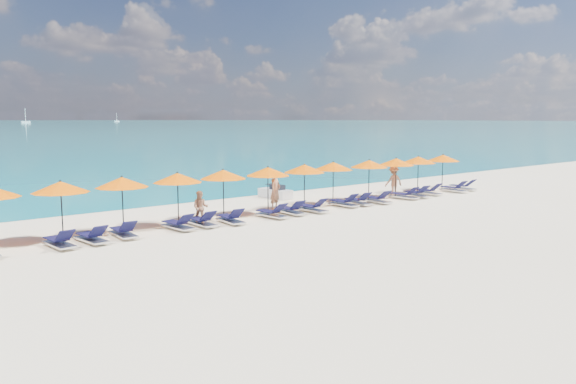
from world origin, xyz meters
TOP-DOWN VIEW (x-y plane):
  - ground at (0.00, 0.00)m, footprint 1400.00×1400.00m
  - sailboat_near at (112.28, 488.92)m, footprint 6.89×2.30m
  - sailboat_far at (233.68, 592.49)m, footprint 5.36×1.79m
  - jetski at (3.47, 8.39)m, footprint 0.93×2.20m
  - beachgoer_a at (0.92, 5.13)m, footprint 0.84×0.71m
  - beachgoer_b at (-3.83, 4.28)m, footprint 0.80×0.75m
  - beachgoer_c at (9.46, 4.79)m, footprint 1.23×0.78m
  - umbrella_2 at (-9.52, 4.65)m, footprint 2.10×2.10m
  - umbrella_3 at (-7.15, 4.68)m, footprint 2.10×2.10m
  - umbrella_4 at (-4.64, 4.78)m, footprint 2.10×2.10m
  - umbrella_5 at (-2.34, 4.77)m, footprint 2.10×2.10m
  - umbrella_6 at (0.06, 4.59)m, footprint 2.10×2.10m
  - umbrella_7 at (2.42, 4.65)m, footprint 2.10×2.10m
  - umbrella_8 at (4.60, 4.84)m, footprint 2.10×2.10m
  - umbrella_9 at (7.15, 4.62)m, footprint 2.10×2.10m
  - umbrella_10 at (9.39, 4.58)m, footprint 2.10×2.10m
  - umbrella_11 at (11.64, 4.74)m, footprint 2.10×2.10m
  - umbrella_12 at (14.15, 4.76)m, footprint 2.10×2.10m
  - lounger_3 at (-10.03, 3.43)m, footprint 0.76×1.75m
  - lounger_4 at (-8.87, 3.45)m, footprint 0.78×1.75m
  - lounger_5 at (-7.59, 3.65)m, footprint 0.72×1.73m
  - lounger_6 at (-5.26, 3.64)m, footprint 0.79×1.75m
  - lounger_7 at (-4.13, 3.67)m, footprint 0.63×1.70m
  - lounger_8 at (-2.84, 3.44)m, footprint 0.78×1.75m
  - lounger_9 at (-0.62, 3.40)m, footprint 0.77×1.75m
  - lounger_10 at (0.62, 3.54)m, footprint 0.72×1.73m
  - lounger_11 at (1.86, 3.41)m, footprint 0.71×1.73m
  - lounger_12 at (4.23, 3.63)m, footprint 0.63×1.70m
  - lounger_13 at (5.20, 3.58)m, footprint 0.79×1.75m
  - lounger_14 at (6.45, 3.35)m, footprint 0.73×1.74m
  - lounger_15 at (8.82, 3.45)m, footprint 0.75×1.74m
  - lounger_16 at (9.90, 3.46)m, footprint 0.78×1.75m
  - lounger_17 at (11.27, 3.66)m, footprint 0.67×1.72m
  - lounger_18 at (13.55, 3.46)m, footprint 0.70×1.73m
  - lounger_19 at (14.70, 3.60)m, footprint 0.74×1.74m

SIDE VIEW (x-z plane):
  - ground at x=0.00m, z-range 0.00..0.00m
  - lounger_3 at x=-10.03m, z-range -0.09..0.56m
  - lounger_4 at x=-8.87m, z-range -0.09..0.56m
  - lounger_5 at x=-7.59m, z-range -0.09..0.56m
  - lounger_6 at x=-5.26m, z-range -0.09..0.56m
  - lounger_7 at x=-4.13m, z-range -0.09..0.56m
  - lounger_8 at x=-2.84m, z-range -0.09..0.56m
  - lounger_9 at x=-0.62m, z-range -0.09..0.56m
  - lounger_10 at x=0.62m, z-range -0.09..0.56m
  - lounger_11 at x=1.86m, z-range -0.09..0.56m
  - lounger_12 at x=4.23m, z-range -0.09..0.56m
  - lounger_13 at x=5.20m, z-range -0.09..0.56m
  - lounger_14 at x=6.45m, z-range -0.09..0.56m
  - lounger_15 at x=8.82m, z-range -0.09..0.56m
  - lounger_16 at x=9.90m, z-range -0.09..0.56m
  - lounger_17 at x=11.27m, z-range -0.09..0.56m
  - lounger_18 at x=13.55m, z-range -0.09..0.56m
  - lounger_19 at x=14.70m, z-range -0.09..0.56m
  - jetski at x=3.47m, z-range -0.07..0.70m
  - beachgoer_b at x=-3.83m, z-range 0.00..1.44m
  - beachgoer_c at x=9.46m, z-range 0.00..1.76m
  - beachgoer_a at x=0.92m, z-range 0.00..1.97m
  - sailboat_far at x=233.68m, z-range -3.91..5.92m
  - sailboat_near at x=112.28m, z-range -5.02..7.62m
  - umbrella_2 at x=-9.52m, z-range 0.88..3.16m
  - umbrella_3 at x=-7.15m, z-range 0.88..3.16m
  - umbrella_4 at x=-4.64m, z-range 0.88..3.16m
  - umbrella_5 at x=-2.34m, z-range 0.88..3.16m
  - umbrella_6 at x=0.06m, z-range 0.88..3.16m
  - umbrella_7 at x=2.42m, z-range 0.88..3.16m
  - umbrella_8 at x=4.60m, z-range 0.88..3.16m
  - umbrella_9 at x=7.15m, z-range 0.88..3.16m
  - umbrella_10 at x=9.39m, z-range 0.88..3.16m
  - umbrella_11 at x=11.64m, z-range 0.88..3.16m
  - umbrella_12 at x=14.15m, z-range 0.88..3.16m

